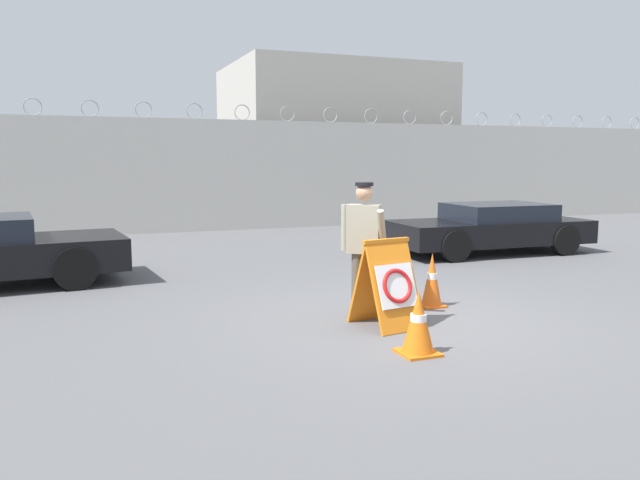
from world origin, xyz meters
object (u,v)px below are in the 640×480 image
security_guard (364,241)px  traffic_cone_mid (432,280)px  barricade_sign (388,283)px  traffic_cone_near (418,323)px  parked_car_far_side (491,227)px

security_guard → traffic_cone_mid: size_ratio=2.32×
barricade_sign → traffic_cone_near: barricade_sign is taller
security_guard → traffic_cone_near: bearing=-56.5°
barricade_sign → traffic_cone_mid: (1.09, 0.73, -0.17)m
traffic_cone_mid → barricade_sign: bearing=-146.1°
parked_car_far_side → traffic_cone_near: bearing=49.8°
security_guard → traffic_cone_near: security_guard is taller
barricade_sign → traffic_cone_mid: barricade_sign is taller
barricade_sign → parked_car_far_side: 6.90m
traffic_cone_mid → security_guard: bearing=-176.1°
traffic_cone_near → parked_car_far_side: (5.26, 5.82, 0.23)m
traffic_cone_near → parked_car_far_side: size_ratio=0.16×
traffic_cone_near → security_guard: bearing=84.2°
traffic_cone_near → parked_car_far_side: bearing=47.9°
barricade_sign → security_guard: size_ratio=0.62×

